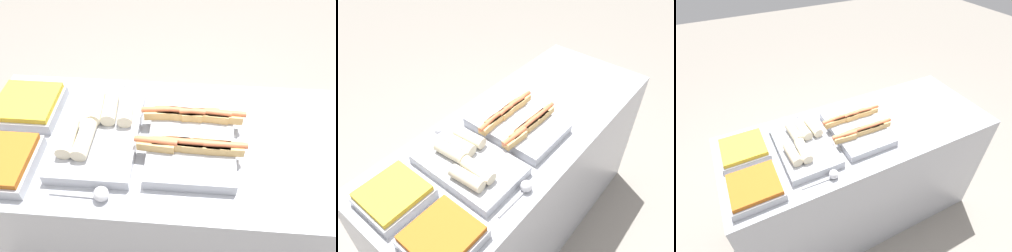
% 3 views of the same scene
% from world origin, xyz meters
% --- Properties ---
extents(ground_plane, '(12.00, 12.00, 0.00)m').
position_xyz_m(ground_plane, '(0.00, 0.00, 0.00)').
color(ground_plane, gray).
extents(counter, '(1.81, 0.72, 0.93)m').
position_xyz_m(counter, '(0.00, 0.00, 0.47)').
color(counter, '#A8AAB2').
rests_on(counter, ground_plane).
extents(tray_hotdogs, '(0.42, 0.47, 0.10)m').
position_xyz_m(tray_hotdogs, '(-0.03, -0.00, 0.97)').
color(tray_hotdogs, '#A8AAB2').
rests_on(tray_hotdogs, counter).
extents(tray_wraps, '(0.31, 0.49, 0.11)m').
position_xyz_m(tray_wraps, '(-0.40, 0.00, 0.97)').
color(tray_wraps, '#A8AAB2').
rests_on(tray_wraps, counter).
extents(tray_side_front, '(0.26, 0.25, 0.07)m').
position_xyz_m(tray_side_front, '(-0.73, -0.18, 0.97)').
color(tray_side_front, '#A8AAB2').
rests_on(tray_side_front, counter).
extents(tray_side_back, '(0.26, 0.25, 0.07)m').
position_xyz_m(tray_side_back, '(-0.73, 0.11, 0.97)').
color(tray_side_back, '#A8AAB2').
rests_on(tray_side_back, counter).
extents(serving_spoon_near, '(0.21, 0.05, 0.05)m').
position_xyz_m(serving_spoon_near, '(-0.34, -0.28, 0.96)').
color(serving_spoon_near, silver).
rests_on(serving_spoon_near, counter).
extents(serving_spoon_far, '(0.22, 0.05, 0.05)m').
position_xyz_m(serving_spoon_far, '(-0.33, 0.28, 0.95)').
color(serving_spoon_far, silver).
rests_on(serving_spoon_far, counter).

